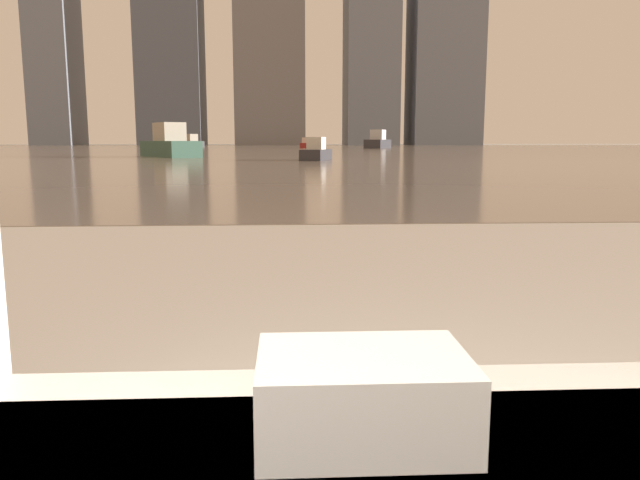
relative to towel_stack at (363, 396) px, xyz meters
name	(u,v)px	position (x,y,z in m)	size (l,w,h in m)	color
towel_stack	(363,396)	(0.00, 0.00, 0.00)	(0.29, 0.21, 0.12)	white
harbor_water	(288,150)	(0.03, 61.20, -0.60)	(180.00, 110.00, 0.01)	gray
harbor_boat_0	(170,145)	(-6.69, 35.00, 0.08)	(4.12, 5.25, 1.91)	#335647
harbor_boat_1	(316,152)	(1.28, 28.81, -0.21)	(1.69, 3.04, 1.08)	#2D2D33
harbor_boat_2	(191,142)	(-12.80, 83.86, 0.01)	(3.84, 4.72, 1.73)	#4C4C51
harbor_boat_4	(378,142)	(10.43, 71.80, 0.15)	(3.90, 5.96, 2.12)	#2D2D33
harbor_boat_5	(306,144)	(2.17, 75.94, -0.16)	(1.48, 3.42, 1.24)	maroon
skyline_tower_1	(170,49)	(-21.05, 117.20, 16.61)	(11.29, 10.04, 34.43)	#4C515B
skyline_tower_4	(444,60)	(29.20, 117.20, 15.03)	(12.54, 11.05, 31.27)	slate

